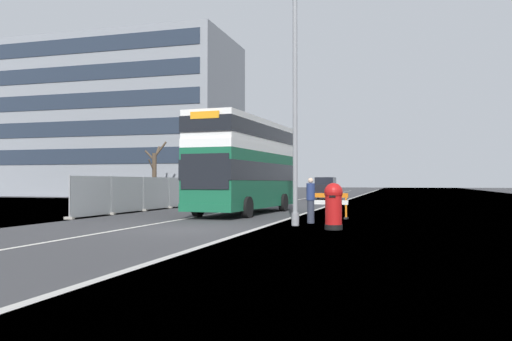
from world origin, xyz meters
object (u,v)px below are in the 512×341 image
car_oncoming_near (260,191)px  lamppost_foreground (295,107)px  pedestrian_at_kerb (311,200)px  roadworks_barrier (328,202)px  car_receding_mid (326,189)px  red_pillar_postbox (334,204)px  double_decker_bus (246,164)px

car_oncoming_near → lamppost_foreground: bearing=-71.4°
car_oncoming_near → pedestrian_at_kerb: bearing=-69.4°
lamppost_foreground → roadworks_barrier: lamppost_foreground is taller
lamppost_foreground → car_receding_mid: 30.07m
lamppost_foreground → car_receding_mid: (-3.12, 29.69, -3.57)m
lamppost_foreground → red_pillar_postbox: lamppost_foreground is taller
roadworks_barrier → car_receding_mid: car_receding_mid is taller
double_decker_bus → pedestrian_at_kerb: (4.41, -5.36, -1.68)m
double_decker_bus → red_pillar_postbox: 9.87m
roadworks_barrier → car_receding_mid: bearing=98.4°
lamppost_foreground → pedestrian_at_kerb: size_ratio=5.23×
red_pillar_postbox → car_oncoming_near: size_ratio=0.37×
red_pillar_postbox → roadworks_barrier: size_ratio=0.88×
lamppost_foreground → red_pillar_postbox: (1.62, -1.21, -3.67)m
roadworks_barrier → pedestrian_at_kerb: bearing=-95.6°
car_receding_mid → pedestrian_at_kerb: bearing=-83.0°
double_decker_bus → lamppost_foreground: (4.04, -6.69, 1.96)m
double_decker_bus → lamppost_foreground: 8.06m
double_decker_bus → car_receding_mid: size_ratio=2.33×
lamppost_foreground → roadworks_barrier: (0.65, 4.23, -3.82)m
pedestrian_at_kerb → car_oncoming_near: bearing=110.6°
double_decker_bus → car_receding_mid: bearing=87.7°
car_receding_mid → pedestrian_at_kerb: size_ratio=2.40×
double_decker_bus → pedestrian_at_kerb: double_decker_bus is taller
lamppost_foreground → double_decker_bus: bearing=121.1°
lamppost_foreground → red_pillar_postbox: 4.19m
double_decker_bus → red_pillar_postbox: double_decker_bus is taller
roadworks_barrier → car_oncoming_near: bearing=114.3°
red_pillar_postbox → car_receding_mid: (-4.74, 30.90, 0.10)m
roadworks_barrier → pedestrian_at_kerb: 2.92m
double_decker_bus → car_receding_mid: double_decker_bus is taller
double_decker_bus → car_oncoming_near: (-3.57, 15.87, -1.67)m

